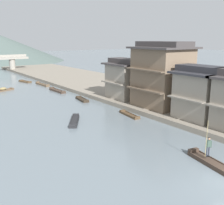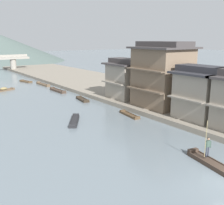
{
  "view_description": "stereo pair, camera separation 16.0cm",
  "coord_description": "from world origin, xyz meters",
  "px_view_note": "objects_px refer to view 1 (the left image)",
  "views": [
    {
      "loc": [
        -16.2,
        -8.47,
        9.68
      ],
      "look_at": [
        2.63,
        17.37,
        1.98
      ],
      "focal_mm": 42.51,
      "sensor_mm": 36.0,
      "label": 1
    },
    {
      "loc": [
        -16.07,
        -8.56,
        9.68
      ],
      "look_at": [
        2.63,
        17.37,
        1.98
      ],
      "focal_mm": 42.51,
      "sensor_mm": 36.0,
      "label": 2
    }
  ],
  "objects_px": {
    "boat_foreground_poled": "(216,165)",
    "boatman_person": "(208,145)",
    "boat_midriver_drifting": "(25,82)",
    "boat_midriver_upstream": "(74,121)",
    "boat_moored_far": "(57,91)",
    "boat_upstream_distant": "(82,100)",
    "boat_moored_nearest": "(42,85)",
    "house_waterfront_second": "(200,93)",
    "boat_moored_second": "(129,115)",
    "house_waterfront_tall": "(162,75)",
    "boat_moored_third": "(3,90)",
    "house_waterfront_narrow": "(126,79)"
  },
  "relations": [
    {
      "from": "boat_moored_second",
      "to": "house_waterfront_tall",
      "type": "xyz_separation_m",
      "value": [
        5.42,
        -0.31,
        4.78
      ]
    },
    {
      "from": "boat_foreground_poled",
      "to": "house_waterfront_narrow",
      "type": "distance_m",
      "value": 23.25
    },
    {
      "from": "boat_foreground_poled",
      "to": "boat_moored_nearest",
      "type": "distance_m",
      "value": 43.63
    },
    {
      "from": "boat_moored_second",
      "to": "house_waterfront_tall",
      "type": "distance_m",
      "value": 7.23
    },
    {
      "from": "boat_midriver_drifting",
      "to": "house_waterfront_second",
      "type": "height_order",
      "value": "house_waterfront_second"
    },
    {
      "from": "boat_moored_second",
      "to": "house_waterfront_tall",
      "type": "bearing_deg",
      "value": -3.23
    },
    {
      "from": "boat_moored_far",
      "to": "boat_upstream_distant",
      "type": "height_order",
      "value": "boat_moored_far"
    },
    {
      "from": "boat_moored_second",
      "to": "house_waterfront_tall",
      "type": "height_order",
      "value": "house_waterfront_tall"
    },
    {
      "from": "boat_moored_second",
      "to": "boat_upstream_distant",
      "type": "height_order",
      "value": "boat_upstream_distant"
    },
    {
      "from": "boat_moored_third",
      "to": "boat_moored_far",
      "type": "height_order",
      "value": "boat_moored_third"
    },
    {
      "from": "boat_moored_third",
      "to": "house_waterfront_tall",
      "type": "xyz_separation_m",
      "value": [
        14.19,
        -27.27,
        4.65
      ]
    },
    {
      "from": "boat_foreground_poled",
      "to": "boat_moored_nearest",
      "type": "relative_size",
      "value": 1.02
    },
    {
      "from": "boat_moored_second",
      "to": "boat_midriver_upstream",
      "type": "xyz_separation_m",
      "value": [
        -7.06,
        1.72,
        0.03
      ]
    },
    {
      "from": "boat_foreground_poled",
      "to": "house_waterfront_second",
      "type": "bearing_deg",
      "value": 43.45
    },
    {
      "from": "boat_moored_third",
      "to": "boat_moored_far",
      "type": "relative_size",
      "value": 0.83
    },
    {
      "from": "boat_moored_nearest",
      "to": "boat_moored_third",
      "type": "bearing_deg",
      "value": -168.38
    },
    {
      "from": "boat_foreground_poled",
      "to": "house_waterfront_narrow",
      "type": "height_order",
      "value": "house_waterfront_narrow"
    },
    {
      "from": "boatman_person",
      "to": "boat_upstream_distant",
      "type": "bearing_deg",
      "value": 83.36
    },
    {
      "from": "boat_moored_far",
      "to": "boat_midriver_upstream",
      "type": "bearing_deg",
      "value": -108.92
    },
    {
      "from": "boatman_person",
      "to": "boat_upstream_distant",
      "type": "distance_m",
      "value": 25.36
    },
    {
      "from": "house_waterfront_narrow",
      "to": "boat_moored_nearest",
      "type": "bearing_deg",
      "value": 102.63
    },
    {
      "from": "boat_moored_nearest",
      "to": "boat_moored_far",
      "type": "height_order",
      "value": "boat_moored_nearest"
    },
    {
      "from": "boatman_person",
      "to": "boat_midriver_drifting",
      "type": "xyz_separation_m",
      "value": [
        1.6,
        49.0,
        -1.41
      ]
    },
    {
      "from": "boatman_person",
      "to": "boat_moored_third",
      "type": "distance_m",
      "value": 41.21
    },
    {
      "from": "boatman_person",
      "to": "house_waterfront_second",
      "type": "bearing_deg",
      "value": 40.55
    },
    {
      "from": "boat_midriver_drifting",
      "to": "house_waterfront_narrow",
      "type": "xyz_separation_m",
      "value": [
        6.54,
        -28.46,
        3.5
      ]
    },
    {
      "from": "boat_foreground_poled",
      "to": "boat_moored_third",
      "type": "relative_size",
      "value": 1.29
    },
    {
      "from": "boat_foreground_poled",
      "to": "boat_moored_far",
      "type": "bearing_deg",
      "value": 85.17
    },
    {
      "from": "boat_moored_far",
      "to": "house_waterfront_tall",
      "type": "distance_m",
      "value": 22.1
    },
    {
      "from": "boat_foreground_poled",
      "to": "house_waterfront_tall",
      "type": "relative_size",
      "value": 0.63
    },
    {
      "from": "boat_moored_far",
      "to": "house_waterfront_second",
      "type": "distance_m",
      "value": 28.11
    },
    {
      "from": "boat_foreground_poled",
      "to": "boatman_person",
      "type": "relative_size",
      "value": 1.82
    },
    {
      "from": "boatman_person",
      "to": "boat_moored_third",
      "type": "bearing_deg",
      "value": 97.41
    },
    {
      "from": "boat_midriver_drifting",
      "to": "boat_moored_third",
      "type": "bearing_deg",
      "value": -130.27
    },
    {
      "from": "boatman_person",
      "to": "house_waterfront_tall",
      "type": "relative_size",
      "value": 0.35
    },
    {
      "from": "boat_moored_nearest",
      "to": "boat_moored_second",
      "type": "distance_m",
      "value": 28.72
    },
    {
      "from": "boat_moored_nearest",
      "to": "boat_moored_second",
      "type": "xyz_separation_m",
      "value": [
        0.27,
        -28.71,
        -0.04
      ]
    },
    {
      "from": "boat_foreground_poled",
      "to": "boatman_person",
      "type": "xyz_separation_m",
      "value": [
        0.17,
        0.9,
        1.37
      ]
    },
    {
      "from": "boat_moored_second",
      "to": "boat_moored_third",
      "type": "relative_size",
      "value": 0.92
    },
    {
      "from": "boat_midriver_drifting",
      "to": "boat_upstream_distant",
      "type": "relative_size",
      "value": 1.04
    },
    {
      "from": "boat_moored_nearest",
      "to": "house_waterfront_tall",
      "type": "distance_m",
      "value": 29.95
    },
    {
      "from": "boat_midriver_upstream",
      "to": "boat_foreground_poled",
      "type": "bearing_deg",
      "value": -78.25
    },
    {
      "from": "boat_moored_second",
      "to": "boat_moored_far",
      "type": "relative_size",
      "value": 0.77
    },
    {
      "from": "boat_moored_nearest",
      "to": "boat_midriver_upstream",
      "type": "height_order",
      "value": "boat_moored_nearest"
    },
    {
      "from": "boat_foreground_poled",
      "to": "house_waterfront_tall",
      "type": "xyz_separation_m",
      "value": [
        9.05,
        14.48,
        4.74
      ]
    },
    {
      "from": "house_waterfront_tall",
      "to": "house_waterfront_narrow",
      "type": "relative_size",
      "value": 1.42
    },
    {
      "from": "boat_midriver_drifting",
      "to": "boat_midriver_upstream",
      "type": "bearing_deg",
      "value": -98.84
    },
    {
      "from": "boat_moored_far",
      "to": "boat_midriver_upstream",
      "type": "height_order",
      "value": "boat_moored_far"
    },
    {
      "from": "house_waterfront_narrow",
      "to": "boat_midriver_drifting",
      "type": "bearing_deg",
      "value": 102.95
    },
    {
      "from": "boat_upstream_distant",
      "to": "house_waterfront_second",
      "type": "distance_m",
      "value": 19.28
    }
  ]
}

